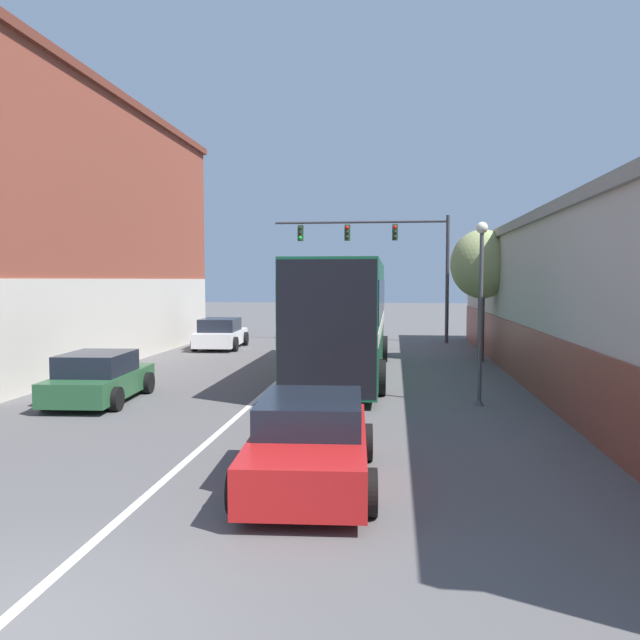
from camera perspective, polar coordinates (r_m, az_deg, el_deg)
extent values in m
cube|color=silver|center=(20.72, -3.30, -5.09)|extent=(0.14, 42.77, 0.01)
cube|color=brown|center=(27.49, -25.17, 7.25)|extent=(8.72, 18.38, 10.07)
cube|color=beige|center=(25.47, -16.70, 0.02)|extent=(0.24, 18.01, 3.20)
cube|color=brown|center=(28.25, -25.46, 17.18)|extent=(9.07, 18.56, 0.30)
cube|color=#B7B2A3|center=(20.67, 26.64, 1.58)|extent=(6.22, 29.12, 5.09)
cube|color=brown|center=(19.96, 18.19, -3.04)|extent=(0.24, 28.54, 1.78)
cube|color=gray|center=(20.73, 26.83, 8.20)|extent=(6.47, 29.41, 0.30)
cube|color=#145133|center=(20.64, 2.23, 0.39)|extent=(2.51, 11.45, 3.50)
cube|color=black|center=(20.62, 2.24, 2.14)|extent=(2.56, 11.22, 1.12)
cube|color=beige|center=(20.66, 2.23, -0.38)|extent=(2.55, 11.33, 0.35)
cube|color=black|center=(14.98, 0.59, -0.86)|extent=(2.42, 0.07, 3.36)
cylinder|color=black|center=(24.40, -0.11, -2.57)|extent=(0.30, 1.00, 1.00)
cylinder|color=black|center=(24.24, 5.84, -2.63)|extent=(0.30, 1.00, 1.00)
cylinder|color=black|center=(17.44, -2.82, -5.10)|extent=(0.30, 1.00, 1.00)
cylinder|color=black|center=(17.22, 5.54, -5.23)|extent=(0.30, 1.00, 1.00)
cube|color=red|center=(9.89, -0.92, -11.89)|extent=(1.97, 4.25, 0.67)
cube|color=black|center=(10.00, -0.82, -8.36)|extent=(1.71, 2.25, 0.47)
cylinder|color=black|center=(11.28, -5.04, -10.93)|extent=(0.26, 0.66, 0.65)
cylinder|color=black|center=(11.16, 4.25, -11.08)|extent=(0.26, 0.66, 0.65)
cylinder|color=black|center=(8.84, -7.57, -15.12)|extent=(0.26, 0.66, 0.65)
cylinder|color=black|center=(8.70, 4.52, -15.42)|extent=(0.26, 0.66, 0.65)
cube|color=silver|center=(29.16, -9.04, -1.59)|extent=(1.96, 4.15, 0.63)
cube|color=black|center=(28.91, -9.14, -0.43)|extent=(1.72, 2.20, 0.58)
cylinder|color=black|center=(30.60, -10.17, -1.67)|extent=(0.26, 0.67, 0.66)
cylinder|color=black|center=(30.22, -6.84, -1.71)|extent=(0.26, 0.67, 0.66)
cylinder|color=black|center=(28.18, -11.39, -2.15)|extent=(0.26, 0.67, 0.66)
cylinder|color=black|center=(27.76, -7.78, -2.19)|extent=(0.26, 0.67, 0.66)
cube|color=#285633|center=(17.30, -19.44, -5.52)|extent=(1.91, 3.91, 0.59)
cube|color=black|center=(17.05, -19.73, -3.74)|extent=(1.66, 2.08, 0.54)
cylinder|color=black|center=(18.74, -20.51, -5.35)|extent=(0.26, 0.61, 0.59)
cylinder|color=black|center=(18.12, -15.47, -5.55)|extent=(0.26, 0.61, 0.59)
cylinder|color=black|center=(16.63, -23.76, -6.56)|extent=(0.26, 0.61, 0.59)
cylinder|color=black|center=(15.93, -18.16, -6.87)|extent=(0.26, 0.61, 0.59)
cylinder|color=#333338|center=(31.65, 11.56, 3.65)|extent=(0.18, 0.18, 6.35)
cylinder|color=#333338|center=(31.72, 3.71, 8.91)|extent=(8.67, 0.12, 0.12)
cube|color=#234723|center=(31.63, 6.87, 7.96)|extent=(0.28, 0.24, 0.80)
sphere|color=red|center=(31.50, 6.88, 8.44)|extent=(0.18, 0.18, 0.18)
sphere|color=black|center=(31.48, 6.87, 7.99)|extent=(0.18, 0.18, 0.18)
sphere|color=black|center=(31.46, 6.87, 7.54)|extent=(0.18, 0.18, 0.18)
cube|color=#234723|center=(31.72, 2.52, 7.98)|extent=(0.28, 0.24, 0.80)
sphere|color=red|center=(31.59, 2.50, 8.45)|extent=(0.18, 0.18, 0.18)
sphere|color=black|center=(31.57, 2.50, 8.00)|extent=(0.18, 0.18, 0.18)
sphere|color=black|center=(31.55, 2.50, 7.55)|extent=(0.18, 0.18, 0.18)
cube|color=#234723|center=(31.98, -1.78, 7.94)|extent=(0.28, 0.24, 0.80)
sphere|color=black|center=(31.85, -1.83, 8.41)|extent=(0.18, 0.18, 0.18)
sphere|color=black|center=(31.83, -1.83, 7.96)|extent=(0.18, 0.18, 0.18)
sphere|color=green|center=(31.82, -1.83, 7.52)|extent=(0.18, 0.18, 0.18)
cone|color=#47474C|center=(16.35, 14.34, -7.23)|extent=(0.26, 0.26, 0.20)
cylinder|color=#47474C|center=(16.09, 14.46, 0.05)|extent=(0.10, 0.10, 4.36)
sphere|color=#EFE5CC|center=(16.11, 14.60, 8.17)|extent=(0.29, 0.29, 0.29)
cylinder|color=brown|center=(24.98, 14.50, -0.53)|extent=(0.26, 0.26, 2.75)
ellipsoid|color=#99A366|center=(24.93, 14.59, 4.98)|extent=(2.41, 2.17, 2.66)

